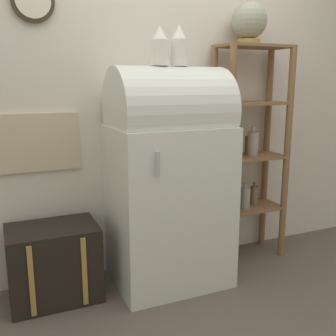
% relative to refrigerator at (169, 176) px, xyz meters
% --- Properties ---
extents(ground_plane, '(12.00, 12.00, 0.00)m').
position_rel_refrigerator_xyz_m(ground_plane, '(0.00, -0.25, -0.75)').
color(ground_plane, '#60564C').
extents(wall_back, '(7.00, 0.09, 2.70)m').
position_rel_refrigerator_xyz_m(wall_back, '(-0.01, 0.32, 0.60)').
color(wall_back, silver).
rests_on(wall_back, ground_plane).
extents(refrigerator, '(0.76, 0.62, 1.47)m').
position_rel_refrigerator_xyz_m(refrigerator, '(0.00, 0.00, 0.00)').
color(refrigerator, silver).
rests_on(refrigerator, ground_plane).
extents(suitcase_trunk, '(0.55, 0.40, 0.48)m').
position_rel_refrigerator_xyz_m(suitcase_trunk, '(-0.77, 0.06, -0.51)').
color(suitcase_trunk, black).
rests_on(suitcase_trunk, ground_plane).
extents(shelf_unit, '(0.56, 0.30, 1.63)m').
position_rel_refrigerator_xyz_m(shelf_unit, '(0.73, 0.13, 0.11)').
color(shelf_unit, olive).
rests_on(shelf_unit, ground_plane).
extents(globe, '(0.26, 0.26, 0.30)m').
position_rel_refrigerator_xyz_m(globe, '(0.70, 0.15, 1.04)').
color(globe, '#AD8942').
rests_on(globe, shelf_unit).
extents(vase_left, '(0.11, 0.11, 0.24)m').
position_rel_refrigerator_xyz_m(vase_left, '(-0.07, -0.01, 0.82)').
color(vase_left, white).
rests_on(vase_left, refrigerator).
extents(vase_center, '(0.11, 0.11, 0.25)m').
position_rel_refrigerator_xyz_m(vase_center, '(0.07, -0.00, 0.83)').
color(vase_center, white).
rests_on(vase_center, refrigerator).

